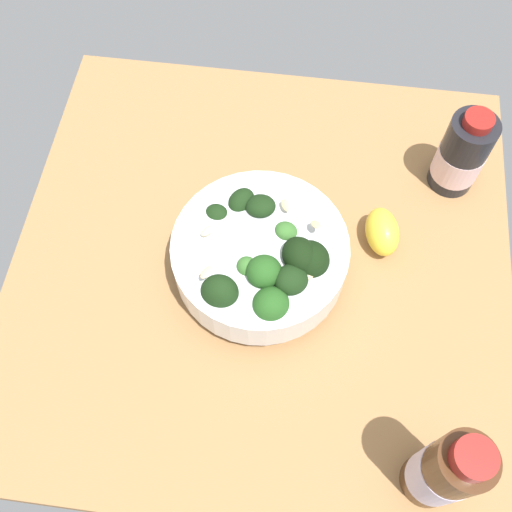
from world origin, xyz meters
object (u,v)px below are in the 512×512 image
object	(u,v)px
lemon_wedge	(382,232)
bowl_of_broccoli	(258,256)
bottle_tall	(444,472)
bottle_short	(461,155)

from	to	relation	value
lemon_wedge	bowl_of_broccoli	bearing A→B (deg)	-66.27
bottle_tall	bottle_short	bearing A→B (deg)	175.41
bottle_tall	bottle_short	xyz separation A→B (cm)	(-39.85, 3.20, -1.99)
lemon_wedge	bottle_tall	bearing A→B (deg)	11.81
bottle_tall	bottle_short	world-z (taller)	bottle_tall
bowl_of_broccoli	lemon_wedge	world-z (taller)	bowl_of_broccoli
bowl_of_broccoli	bottle_tall	distance (cm)	30.85
bottle_tall	bowl_of_broccoli	bearing A→B (deg)	-136.72
bowl_of_broccoli	bottle_short	bearing A→B (deg)	125.80
bowl_of_broccoli	bottle_tall	size ratio (longest dim) A/B	1.22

